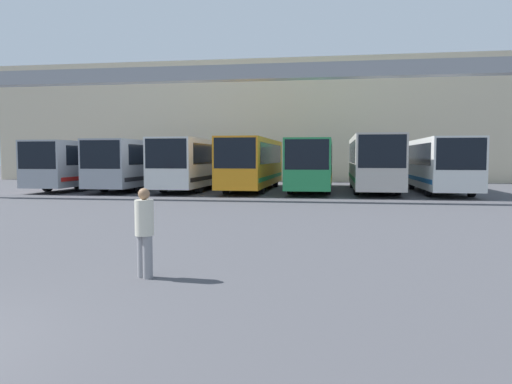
% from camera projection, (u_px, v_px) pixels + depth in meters
% --- Properties ---
extents(building_backdrop, '(51.46, 12.00, 10.48)m').
position_uv_depth(building_backdrop, '(281.00, 125.00, 48.31)').
color(building_backdrop, beige).
rests_on(building_backdrop, ground).
extents(overhead_gantry, '(32.82, 0.80, 6.49)m').
position_uv_depth(overhead_gantry, '(227.00, 86.00, 24.05)').
color(overhead_gantry, gray).
rests_on(overhead_gantry, ground).
extents(bus_slot_0, '(2.51, 12.44, 3.08)m').
position_uv_depth(bus_slot_0, '(91.00, 162.00, 33.84)').
color(bus_slot_0, '#999EA5').
rests_on(bus_slot_0, ground).
extents(bus_slot_1, '(2.55, 12.32, 3.13)m').
position_uv_depth(bus_slot_1, '(143.00, 162.00, 33.20)').
color(bus_slot_1, '#999EA5').
rests_on(bus_slot_1, ground).
extents(bus_slot_2, '(2.53, 12.15, 3.20)m').
position_uv_depth(bus_slot_2, '(197.00, 161.00, 32.53)').
color(bus_slot_2, silver).
rests_on(bus_slot_2, ground).
extents(bus_slot_3, '(2.46, 11.95, 3.23)m').
position_uv_depth(bus_slot_3, '(253.00, 161.00, 31.85)').
color(bus_slot_3, orange).
rests_on(bus_slot_3, ground).
extents(bus_slot_4, '(2.48, 12.22, 3.12)m').
position_uv_depth(bus_slot_4, '(312.00, 162.00, 31.41)').
color(bus_slot_4, '#268C4C').
rests_on(bus_slot_4, ground).
extents(bus_slot_5, '(2.58, 12.00, 3.34)m').
position_uv_depth(bus_slot_5, '(373.00, 160.00, 30.71)').
color(bus_slot_5, beige).
rests_on(bus_slot_5, ground).
extents(bus_slot_6, '(2.57, 10.31, 3.15)m').
position_uv_depth(bus_slot_6, '(439.00, 162.00, 29.31)').
color(bus_slot_6, silver).
rests_on(bus_slot_6, ground).
extents(pedestrian_far_center, '(0.33, 0.33, 1.58)m').
position_uv_depth(pedestrian_far_center, '(144.00, 230.00, 8.73)').
color(pedestrian_far_center, gray).
rests_on(pedestrian_far_center, ground).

